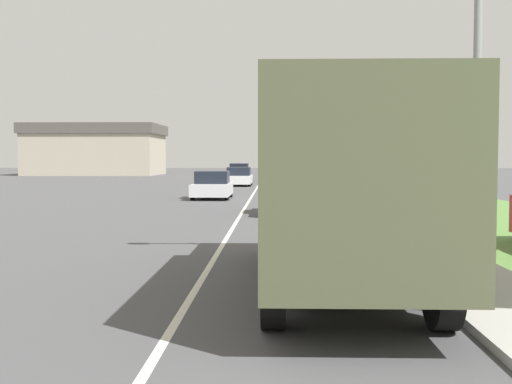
% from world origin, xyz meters
% --- Properties ---
extents(ground_plane, '(180.00, 180.00, 0.00)m').
position_xyz_m(ground_plane, '(0.00, 40.00, 0.00)').
color(ground_plane, '#4C4C4F').
extents(lane_centre_stripe, '(0.12, 120.00, 0.00)m').
position_xyz_m(lane_centre_stripe, '(0.00, 40.00, 0.00)').
color(lane_centre_stripe, silver).
rests_on(lane_centre_stripe, ground).
extents(sidewalk_right, '(1.80, 120.00, 0.12)m').
position_xyz_m(sidewalk_right, '(4.50, 40.00, 0.06)').
color(sidewalk_right, '#ADAAA3').
rests_on(sidewalk_right, ground).
extents(grass_strip_right, '(7.00, 120.00, 0.02)m').
position_xyz_m(grass_strip_right, '(8.90, 40.00, 0.01)').
color(grass_strip_right, '#56843D').
rests_on(grass_strip_right, ground).
extents(military_truck, '(2.35, 7.98, 3.07)m').
position_xyz_m(military_truck, '(2.27, 10.26, 1.71)').
color(military_truck, '#606647').
rests_on(military_truck, ground).
extents(car_nearest_ahead, '(1.73, 3.90, 1.39)m').
position_xyz_m(car_nearest_ahead, '(1.67, 24.20, 0.63)').
color(car_nearest_ahead, silver).
rests_on(car_nearest_ahead, ground).
extents(car_second_ahead, '(1.88, 3.99, 1.41)m').
position_xyz_m(car_second_ahead, '(-1.96, 32.82, 0.64)').
color(car_second_ahead, silver).
rests_on(car_second_ahead, ground).
extents(car_third_ahead, '(1.93, 4.71, 1.38)m').
position_xyz_m(car_third_ahead, '(-1.46, 48.13, 0.63)').
color(car_third_ahead, silver).
rests_on(car_third_ahead, ground).
extents(car_fourth_ahead, '(1.77, 4.24, 1.60)m').
position_xyz_m(car_fourth_ahead, '(-1.86, 55.75, 0.72)').
color(car_fourth_ahead, black).
rests_on(car_fourth_ahead, ground).
extents(car_farthest_ahead, '(1.93, 4.61, 1.60)m').
position_xyz_m(car_farthest_ahead, '(1.77, 70.83, 0.72)').
color(car_farthest_ahead, navy).
rests_on(car_farthest_ahead, ground).
extents(building_distant, '(15.81, 11.21, 6.12)m').
position_xyz_m(building_distant, '(-20.62, 78.10, 3.10)').
color(building_distant, '#B2A893').
rests_on(building_distant, ground).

